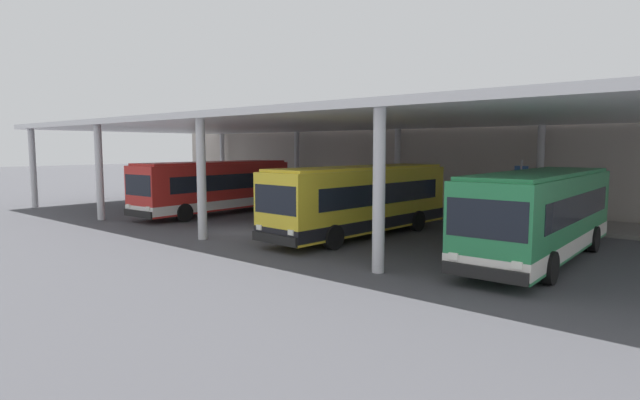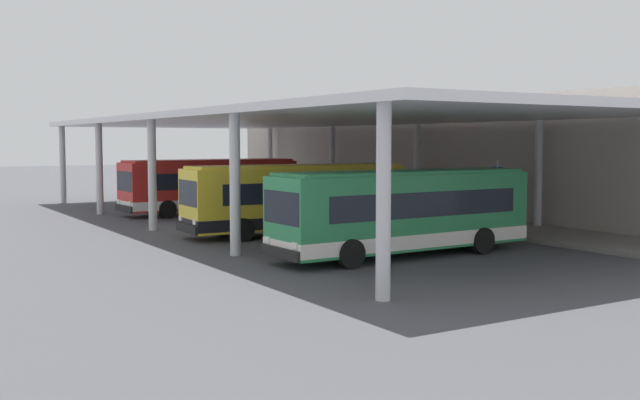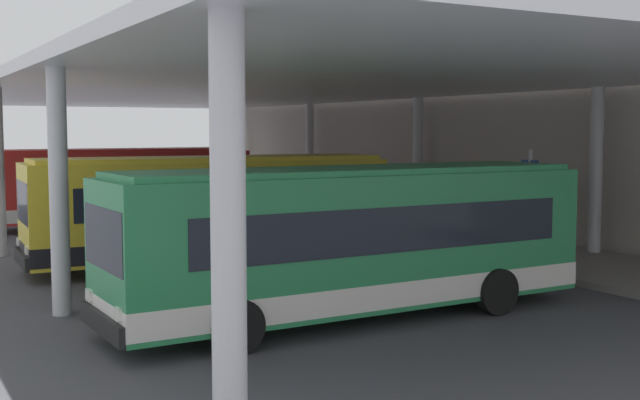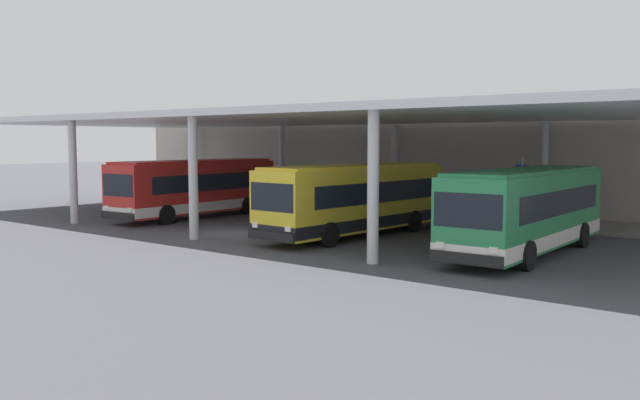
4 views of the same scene
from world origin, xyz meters
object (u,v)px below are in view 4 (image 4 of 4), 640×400
Objects in this scene: bus_second_bay at (355,199)px; bus_middle_bay at (527,210)px; bus_nearest_bay at (196,187)px; banner_sign at (522,186)px; bench_waiting at (321,197)px.

bus_second_bay is 7.83m from bus_middle_bay.
banner_sign is (15.53, 7.72, 0.32)m from bus_nearest_bay.
bus_middle_bay is 3.31× the size of banner_sign.
bus_nearest_bay is 8.89m from bench_waiting.
banner_sign reaches higher than bench_waiting.
bus_middle_bay is (19.05, -0.49, 0.00)m from bus_nearest_bay.
bench_waiting is (-9.19, 9.14, -0.99)m from bus_second_bay.
bus_second_bay reaches higher than bench_waiting.
banner_sign is (13.49, -0.88, 1.32)m from bench_waiting.
bus_second_bay and bus_middle_bay have the same top height.
banner_sign is at bearing 62.44° from bus_second_bay.
bench_waiting is at bearing 176.28° from banner_sign.
bus_second_bay is (11.22, -0.54, 0.00)m from bus_nearest_bay.
bench_waiting is at bearing 135.15° from bus_second_bay.
bus_nearest_bay is 11.24m from bus_second_bay.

